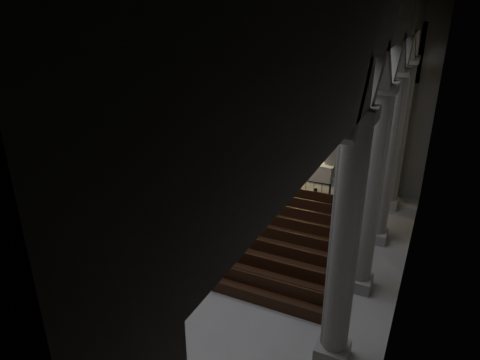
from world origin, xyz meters
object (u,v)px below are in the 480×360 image
Objects in this scene: candle_stand_right at (342,196)px; worshipper at (315,198)px; altar at (317,172)px; altar_rail at (290,182)px; pews at (249,231)px; candle_stand_left at (239,178)px.

candle_stand_right is 1.76m from worshipper.
altar is 3.72m from worshipper.
candle_stand_right is at bearing -2.10° from altar_rail.
pews is (0.00, -5.83, -0.30)m from altar_rail.
candle_stand_left is at bearing -152.14° from altar.
altar is 4.82m from candle_stand_left.
altar reaches higher than altar_rail.
candle_stand_left reaches higher than altar.
candle_stand_left is at bearing -179.05° from altar_rail.
candle_stand_right reaches higher than worshipper.
candle_stand_left reaches higher than altar_rail.
altar_rail is at bearing 0.95° from candle_stand_left.
candle_stand_right reaches higher than altar.
altar is 0.21× the size of pews.
pews is (-0.94, -8.02, -0.36)m from altar.
candle_stand_right is (6.41, -0.06, 0.10)m from candle_stand_left.
altar_rail is (-0.94, -2.19, -0.06)m from altar.
altar is at bearing 110.98° from worshipper.
altar reaches higher than pews.
candle_stand_right is at bearing -0.53° from candle_stand_left.
altar is 8.08m from pews.
pews is 4.83m from worshipper.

